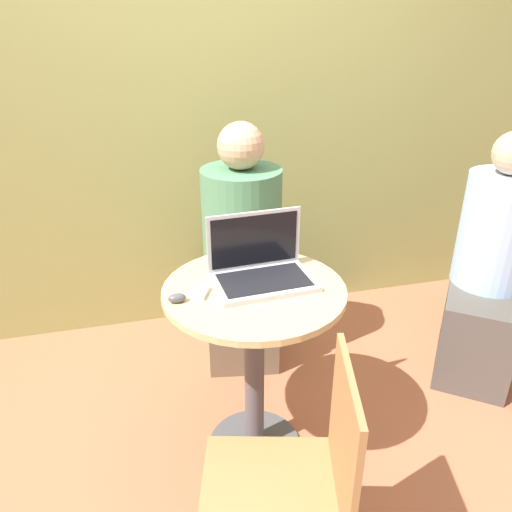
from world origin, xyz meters
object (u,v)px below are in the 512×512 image
Objects in this scene: laptop at (261,268)px; cell_phone at (200,293)px; person_seated at (242,268)px; chair_empty at (295,490)px.

laptop is 3.78× the size of cell_phone.
person_seated is at bearing 65.47° from cell_phone.
chair_empty reaches higher than cell_phone.
laptop reaches higher than cell_phone.
cell_phone is 0.70m from chair_empty.
person_seated is (0.13, 1.24, 0.07)m from chair_empty.
laptop reaches higher than chair_empty.
cell_phone is at bearing -114.53° from person_seated.
cell_phone is 0.12× the size of chair_empty.
laptop is at bearing -95.96° from person_seated.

